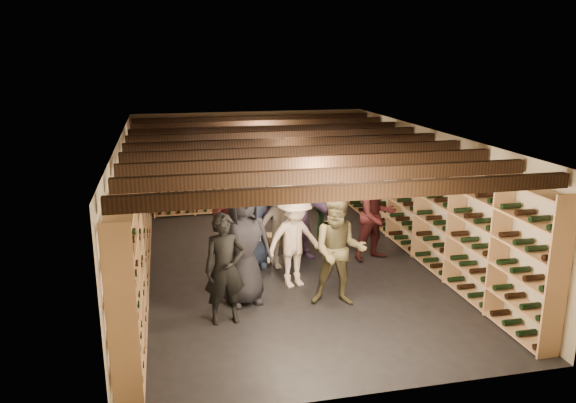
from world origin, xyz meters
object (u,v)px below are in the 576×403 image
(crate_loose, at_px, (269,239))
(person_1, at_px, (225,269))
(person_3, at_px, (294,241))
(person_9, at_px, (282,224))
(person_0, at_px, (243,245))
(person_5, at_px, (252,211))
(person_8, at_px, (377,216))
(person_7, at_px, (296,203))
(person_11, at_px, (298,215))
(person_10, at_px, (325,203))
(crate_stack_left, at_px, (287,223))
(person_2, at_px, (339,251))
(crate_stack_right, at_px, (293,228))
(person_6, at_px, (252,214))

(crate_loose, bearing_deg, person_1, -110.82)
(person_3, bearing_deg, person_9, 76.52)
(person_0, height_order, person_5, person_0)
(person_8, height_order, person_9, person_8)
(person_7, height_order, person_11, person_7)
(crate_loose, bearing_deg, person_10, -4.72)
(person_7, relative_size, person_10, 1.12)
(person_3, relative_size, person_9, 0.98)
(crate_stack_left, height_order, crate_loose, crate_stack_left)
(person_2, bearing_deg, crate_stack_right, 105.24)
(crate_loose, relative_size, person_10, 0.32)
(person_0, distance_m, person_6, 1.58)
(person_6, bearing_deg, person_3, -62.87)
(crate_stack_right, bearing_deg, person_1, -116.94)
(crate_loose, height_order, person_9, person_9)
(person_1, relative_size, person_6, 0.85)
(crate_loose, relative_size, person_7, 0.28)
(person_1, xyz_separation_m, person_5, (0.81, 2.71, 0.03))
(crate_loose, xyz_separation_m, person_7, (0.51, -0.26, 0.80))
(person_9, bearing_deg, crate_loose, 79.40)
(person_6, xyz_separation_m, person_9, (0.51, -0.21, -0.16))
(person_8, bearing_deg, person_2, -142.06)
(crate_stack_right, relative_size, person_10, 0.34)
(person_6, bearing_deg, person_1, -107.66)
(person_8, bearing_deg, person_9, 164.91)
(crate_stack_left, height_order, person_7, person_7)
(crate_stack_right, xyz_separation_m, person_11, (-0.21, -1.28, 0.67))
(person_0, bearing_deg, person_1, -131.76)
(person_3, bearing_deg, person_5, 89.84)
(crate_stack_left, height_order, person_8, person_8)
(person_6, relative_size, person_7, 1.08)
(person_3, bearing_deg, crate_stack_left, 65.60)
(person_7, distance_m, person_10, 0.67)
(person_2, bearing_deg, person_11, 110.14)
(person_2, relative_size, person_5, 1.02)
(person_0, relative_size, person_3, 1.18)
(person_0, relative_size, person_5, 1.11)
(person_2, xyz_separation_m, person_6, (-1.03, 1.91, 0.10))
(person_0, height_order, person_6, person_6)
(crate_stack_left, distance_m, person_1, 3.56)
(person_2, distance_m, person_5, 2.67)
(person_10, bearing_deg, person_11, -146.74)
(person_1, height_order, person_11, person_11)
(person_3, distance_m, person_5, 1.73)
(person_11, bearing_deg, person_1, -127.16)
(person_8, bearing_deg, person_0, -168.83)
(crate_loose, distance_m, person_1, 3.55)
(person_1, relative_size, person_9, 1.01)
(person_6, xyz_separation_m, person_10, (1.67, 1.03, -0.16))
(crate_loose, bearing_deg, person_3, -89.65)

